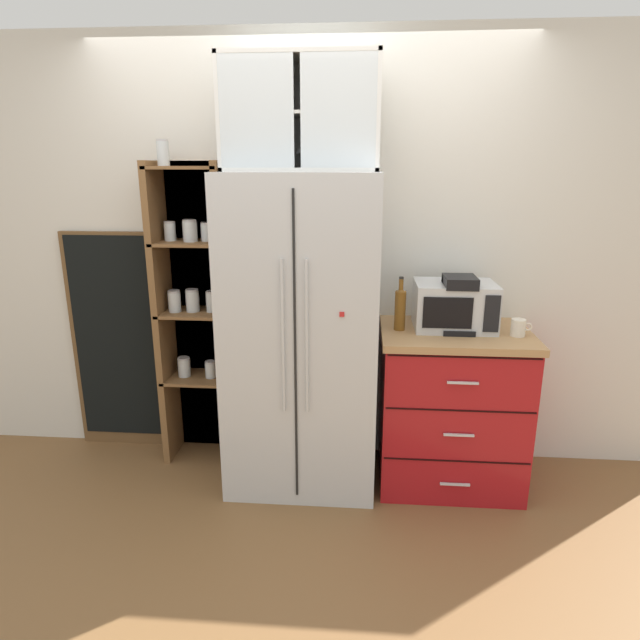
{
  "coord_description": "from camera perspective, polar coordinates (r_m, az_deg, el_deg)",
  "views": [
    {
      "loc": [
        0.33,
        -2.87,
        1.81
      ],
      "look_at": [
        0.1,
        0.03,
        0.98
      ],
      "focal_mm": 30.33,
      "sensor_mm": 36.0,
      "label": 1
    }
  ],
  "objects": [
    {
      "name": "coffee_maker",
      "position": [
        3.06,
        14.32,
        1.74
      ],
      "size": [
        0.17,
        0.2,
        0.31
      ],
      "color": "black",
      "rests_on": "counter_cabinet"
    },
    {
      "name": "microwave",
      "position": [
        3.11,
        13.99,
        1.48
      ],
      "size": [
        0.44,
        0.33,
        0.26
      ],
      "color": "silver",
      "rests_on": "counter_cabinet"
    },
    {
      "name": "bottle_cobalt",
      "position": [
        3.07,
        14.28,
        0.8
      ],
      "size": [
        0.06,
        0.06,
        0.24
      ],
      "color": "navy",
      "rests_on": "counter_cabinet"
    },
    {
      "name": "wall_back_cream",
      "position": [
        3.33,
        -1.21,
        6.7
      ],
      "size": [
        4.87,
        0.1,
        2.55
      ],
      "primitive_type": "cube",
      "color": "silver",
      "rests_on": "ground"
    },
    {
      "name": "counter_cabinet",
      "position": [
        3.26,
        13.59,
        -8.87
      ],
      "size": [
        0.83,
        0.62,
        0.93
      ],
      "color": "#A8161C",
      "rests_on": "ground"
    },
    {
      "name": "bottle_amber",
      "position": [
        3.01,
        8.46,
        1.43
      ],
      "size": [
        0.06,
        0.06,
        0.3
      ],
      "color": "brown",
      "rests_on": "counter_cabinet"
    },
    {
      "name": "chalkboard_menu",
      "position": [
        3.72,
        -20.55,
        -2.18
      ],
      "size": [
        0.6,
        0.04,
        1.42
      ],
      "color": "brown",
      "rests_on": "ground"
    },
    {
      "name": "refrigerator",
      "position": [
        3.05,
        -1.87,
        -1.56
      ],
      "size": [
        0.84,
        0.67,
        1.78
      ],
      "color": "silver",
      "rests_on": "ground"
    },
    {
      "name": "pantry_shelf_column",
      "position": [
        3.4,
        -12.84,
        1.18
      ],
      "size": [
        0.47,
        0.31,
        1.95
      ],
      "color": "brown",
      "rests_on": "ground"
    },
    {
      "name": "ground_plane",
      "position": [
        3.41,
        -1.79,
        -16.15
      ],
      "size": [
        10.55,
        10.55,
        0.0
      ],
      "primitive_type": "plane",
      "color": "brown"
    },
    {
      "name": "upper_cabinet",
      "position": [
        2.97,
        -1.98,
        20.79
      ],
      "size": [
        0.8,
        0.32,
        0.56
      ],
      "color": "silver",
      "rests_on": "refrigerator"
    },
    {
      "name": "mug_cream",
      "position": [
        3.08,
        20.21,
        -0.75
      ],
      "size": [
        0.11,
        0.08,
        0.09
      ],
      "color": "silver",
      "rests_on": "counter_cabinet"
    }
  ]
}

